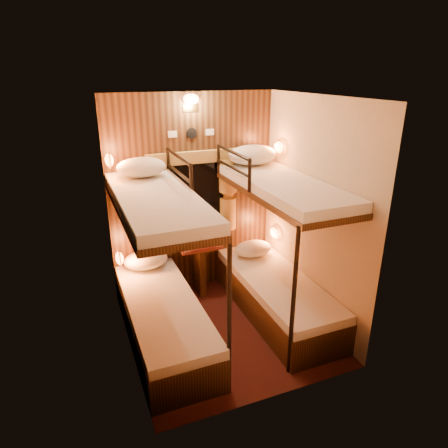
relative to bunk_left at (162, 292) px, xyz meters
name	(u,v)px	position (x,y,z in m)	size (l,w,h in m)	color
floor	(225,328)	(0.65, -0.07, -0.56)	(2.10, 2.10, 0.00)	#360E0F
ceiling	(225,97)	(0.65, -0.07, 1.84)	(2.10, 2.10, 0.00)	silver
wall_back	(192,196)	(0.65, 0.98, 0.64)	(2.40, 2.40, 0.00)	#C6B293
wall_front	(278,273)	(0.65, -1.12, 0.64)	(2.40, 2.40, 0.00)	#C6B293
wall_left	(121,241)	(-0.35, -0.07, 0.64)	(2.40, 2.40, 0.00)	#C6B293
wall_right	(312,213)	(1.65, -0.07, 0.64)	(2.40, 2.40, 0.00)	#C6B293
back_panel	(193,196)	(0.65, 0.97, 0.64)	(2.00, 0.03, 2.40)	black
bunk_left	(162,292)	(0.00, 0.00, 0.00)	(0.72, 1.90, 1.82)	black
bunk_right	(277,269)	(1.30, 0.00, 0.00)	(0.72, 1.90, 1.82)	black
window	(194,198)	(0.65, 0.94, 0.62)	(1.00, 0.12, 0.79)	black
curtains	(194,193)	(0.65, 0.90, 0.71)	(1.10, 0.22, 1.00)	olive
back_fixtures	(191,106)	(0.65, 0.93, 1.69)	(0.54, 0.09, 0.48)	black
reading_lamps	(202,201)	(0.65, 0.63, 0.68)	(2.00, 0.20, 1.25)	orange
table	(199,261)	(0.65, 0.78, -0.14)	(0.50, 0.34, 0.66)	#591C14
bottle_left	(195,238)	(0.60, 0.75, 0.19)	(0.07, 0.07, 0.23)	#99BFE5
bottle_right	(209,233)	(0.79, 0.80, 0.21)	(0.08, 0.08, 0.26)	#99BFE5
sachet_a	(207,241)	(0.76, 0.81, 0.09)	(0.08, 0.06, 0.01)	silver
sachet_b	(206,240)	(0.77, 0.84, 0.09)	(0.07, 0.05, 0.01)	silver
pillow_lower_left	(146,260)	(0.00, 0.78, 0.00)	(0.51, 0.36, 0.20)	silver
pillow_lower_right	(253,249)	(1.30, 0.61, -0.01)	(0.47, 0.34, 0.18)	silver
pillow_upper_left	(141,167)	(0.00, 0.62, 1.13)	(0.51, 0.36, 0.20)	silver
pillow_upper_right	(252,155)	(1.30, 0.70, 1.14)	(0.58, 0.41, 0.23)	silver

